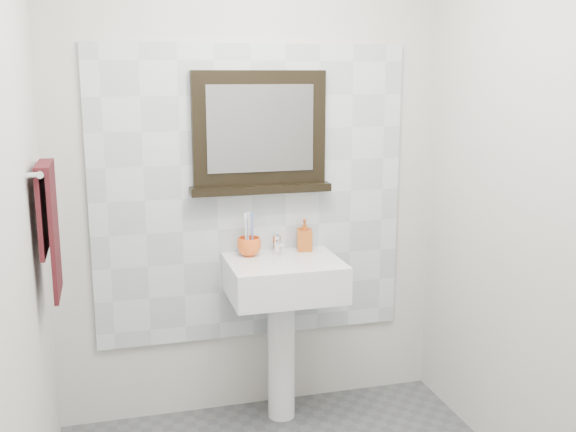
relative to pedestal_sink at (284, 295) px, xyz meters
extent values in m
cube|color=beige|center=(-0.11, 0.23, 0.57)|extent=(2.00, 0.01, 2.50)
cube|color=beige|center=(-0.11, -1.97, 0.57)|extent=(2.00, 0.01, 2.50)
cube|color=beige|center=(-1.11, -0.87, 0.57)|extent=(0.01, 2.20, 2.50)
cube|color=beige|center=(0.89, -0.87, 0.57)|extent=(0.01, 2.20, 2.50)
cube|color=silver|center=(-0.11, 0.21, 0.47)|extent=(1.60, 0.02, 1.50)
cylinder|color=white|center=(0.00, 0.05, -0.34)|extent=(0.14, 0.14, 0.68)
cube|color=white|center=(0.00, -0.01, 0.09)|extent=(0.55, 0.44, 0.18)
cylinder|color=silver|center=(0.00, -0.03, 0.17)|extent=(0.32, 0.32, 0.02)
cylinder|color=#4C4C4F|center=(0.00, -0.03, 0.18)|extent=(0.04, 0.04, 0.00)
cylinder|color=silver|center=(0.00, 0.14, 0.23)|extent=(0.04, 0.04, 0.09)
cylinder|color=silver|center=(0.00, 0.09, 0.25)|extent=(0.02, 0.10, 0.02)
cube|color=silver|center=(0.00, 0.15, 0.28)|extent=(0.02, 0.07, 0.01)
imported|color=orange|center=(-0.15, 0.12, 0.23)|extent=(0.15, 0.15, 0.09)
cylinder|color=white|center=(-0.17, 0.11, 0.29)|extent=(0.01, 0.01, 0.19)
cube|color=white|center=(-0.17, 0.11, 0.39)|extent=(0.01, 0.01, 0.03)
cylinder|color=#5273BD|center=(-0.13, 0.11, 0.29)|extent=(0.01, 0.01, 0.19)
cube|color=#5273BD|center=(-0.13, 0.11, 0.39)|extent=(0.01, 0.01, 0.03)
cylinder|color=white|center=(-0.15, 0.14, 0.29)|extent=(0.01, 0.01, 0.19)
cube|color=white|center=(-0.15, 0.14, 0.39)|extent=(0.01, 0.01, 0.03)
cylinder|color=#5273BD|center=(-0.16, 0.13, 0.29)|extent=(0.01, 0.01, 0.19)
cube|color=#5273BD|center=(-0.16, 0.13, 0.39)|extent=(0.01, 0.01, 0.03)
imported|color=#B43415|center=(0.15, 0.14, 0.27)|extent=(0.09, 0.09, 0.17)
cube|color=black|center=(-0.07, 0.19, 0.81)|extent=(0.67, 0.06, 0.56)
cube|color=#99999E|center=(-0.07, 0.16, 0.81)|extent=(0.54, 0.01, 0.43)
cube|color=black|center=(-0.07, 0.17, 0.51)|extent=(0.71, 0.11, 0.04)
cylinder|color=silver|center=(-1.06, -0.26, 0.71)|extent=(0.03, 0.40, 0.03)
cylinder|color=silver|center=(-1.09, -0.45, 0.71)|extent=(0.05, 0.02, 0.02)
cylinder|color=silver|center=(-1.09, -0.07, 0.71)|extent=(0.05, 0.02, 0.02)
cube|color=#350E12|center=(-1.04, -0.26, 0.44)|extent=(0.02, 0.30, 0.52)
cube|color=#350E12|center=(-1.08, -0.26, 0.53)|extent=(0.02, 0.30, 0.34)
cube|color=#350E12|center=(-1.06, -0.26, 0.72)|extent=(0.06, 0.30, 0.03)
camera|label=1|loc=(-0.82, -3.08, 1.08)|focal=42.00mm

